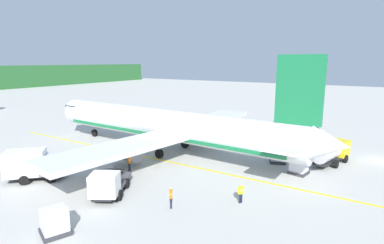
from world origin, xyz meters
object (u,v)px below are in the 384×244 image
(service_truck_baggage, at_px, (331,151))
(cargo_container_near, at_px, (55,222))
(service_truck_catering, at_px, (108,184))
(crew_marshaller, at_px, (171,196))
(service_truck_fuel, at_px, (34,164))
(cargo_container_far, at_px, (299,164))
(airliner_foreground, at_px, (167,126))
(crew_loader_left, at_px, (129,161))
(crew_loader_right, at_px, (241,192))
(cargo_container_mid, at_px, (277,154))

(service_truck_baggage, height_order, cargo_container_near, service_truck_baggage)
(service_truck_catering, distance_m, crew_marshaller, 5.75)
(service_truck_fuel, distance_m, cargo_container_far, 26.06)
(cargo_container_near, bearing_deg, cargo_container_far, -28.63)
(airliner_foreground, distance_m, cargo_container_near, 19.97)
(crew_loader_left, bearing_deg, crew_marshaller, -117.26)
(crew_loader_left, distance_m, crew_loader_right, 12.85)
(service_truck_catering, height_order, crew_loader_right, service_truck_catering)
(service_truck_fuel, bearing_deg, cargo_container_mid, -45.91)
(crew_marshaller, bearing_deg, service_truck_baggage, -25.90)
(service_truck_baggage, xyz_separation_m, service_truck_catering, (-19.36, 14.45, -0.20))
(service_truck_catering, bearing_deg, crew_loader_right, -63.59)
(airliner_foreground, bearing_deg, crew_loader_right, -121.48)
(cargo_container_mid, distance_m, cargo_container_far, 3.76)
(service_truck_catering, distance_m, cargo_container_mid, 19.00)
(crew_marshaller, distance_m, crew_loader_left, 9.64)
(cargo_container_near, distance_m, cargo_container_far, 22.86)
(service_truck_catering, bearing_deg, cargo_container_far, -40.81)
(airliner_foreground, xyz_separation_m, service_truck_baggage, (6.09, -18.22, -2.00))
(cargo_container_near, height_order, crew_loader_right, cargo_container_near)
(airliner_foreground, bearing_deg, service_truck_catering, -164.14)
(service_truck_fuel, distance_m, crew_loader_right, 19.69)
(service_truck_fuel, bearing_deg, crew_loader_left, -41.55)
(service_truck_catering, xyz_separation_m, crew_loader_right, (4.91, -9.88, -0.23))
(service_truck_baggage, distance_m, crew_loader_left, 22.17)
(service_truck_baggage, relative_size, service_truck_catering, 1.02)
(service_truck_baggage, bearing_deg, cargo_container_near, 152.48)
(crew_marshaller, bearing_deg, cargo_container_near, 148.51)
(service_truck_baggage, height_order, crew_marshaller, service_truck_baggage)
(airliner_foreground, height_order, service_truck_fuel, airliner_foreground)
(cargo_container_near, xyz_separation_m, crew_loader_right, (10.79, -8.59, 0.07))
(cargo_container_mid, bearing_deg, cargo_container_far, -128.90)
(service_truck_baggage, distance_m, cargo_container_far, 5.63)
(airliner_foreground, distance_m, crew_loader_right, 16.20)
(crew_marshaller, distance_m, crew_loader_right, 5.65)
(airliner_foreground, distance_m, service_truck_catering, 13.97)
(airliner_foreground, height_order, crew_marshaller, airliner_foreground)
(airliner_foreground, bearing_deg, cargo_container_near, -165.18)
(crew_marshaller, relative_size, crew_loader_left, 1.01)
(service_truck_catering, relative_size, cargo_container_far, 2.82)
(service_truck_catering, height_order, cargo_container_near, service_truck_catering)
(cargo_container_near, bearing_deg, service_truck_fuel, 64.69)
(cargo_container_far, bearing_deg, crew_loader_left, 119.45)
(cargo_container_mid, bearing_deg, cargo_container_near, 160.30)
(cargo_container_mid, bearing_deg, airliner_foreground, 104.05)
(airliner_foreground, distance_m, cargo_container_mid, 13.72)
(service_truck_fuel, bearing_deg, service_truck_baggage, -48.77)
(service_truck_baggage, bearing_deg, airliner_foreground, 108.47)
(crew_marshaller, height_order, crew_loader_left, crew_marshaller)
(cargo_container_far, relative_size, crew_loader_left, 1.22)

